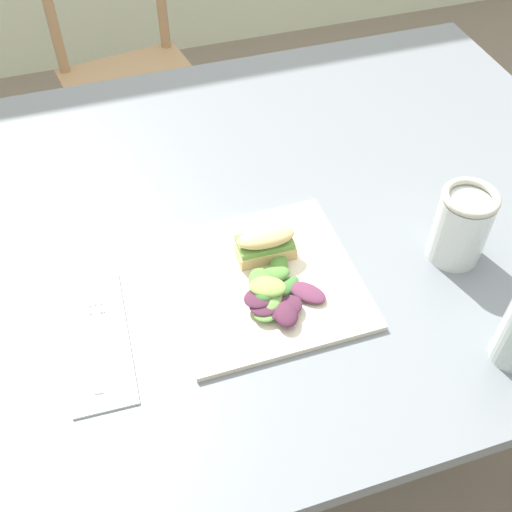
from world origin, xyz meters
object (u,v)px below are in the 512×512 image
dining_table (256,254)px  sandwich_half_front (266,244)px  chair_wooden_far (131,80)px  fork_on_napkin (97,329)px  mason_jar_iced_tea (460,228)px  plate_lunch (264,280)px

dining_table → sandwich_half_front: (-0.02, -0.11, 0.15)m
chair_wooden_far → fork_on_napkin: chair_wooden_far is taller
chair_wooden_far → mason_jar_iced_tea: 1.28m
plate_lunch → mason_jar_iced_tea: (0.32, -0.04, 0.05)m
plate_lunch → fork_on_napkin: plate_lunch is taller
sandwich_half_front → fork_on_napkin: size_ratio=0.52×
plate_lunch → sandwich_half_front: (0.02, 0.05, 0.03)m
plate_lunch → fork_on_napkin: (-0.27, -0.02, 0.00)m
dining_table → sandwich_half_front: bearing=-100.1°
sandwich_half_front → chair_wooden_far: bearing=93.9°
sandwich_half_front → mason_jar_iced_tea: size_ratio=0.73×
dining_table → chair_wooden_far: chair_wooden_far is taller
dining_table → fork_on_napkin: 0.37m
dining_table → plate_lunch: 0.20m
sandwich_half_front → fork_on_napkin: 0.29m
sandwich_half_front → fork_on_napkin: sandwich_half_front is taller
dining_table → plate_lunch: (-0.04, -0.16, 0.11)m
sandwich_half_front → dining_table: bearing=79.9°
chair_wooden_far → plate_lunch: bearing=-87.1°
fork_on_napkin → mason_jar_iced_tea: 0.59m
chair_wooden_far → sandwich_half_front: 1.14m
plate_lunch → mason_jar_iced_tea: size_ratio=2.21×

